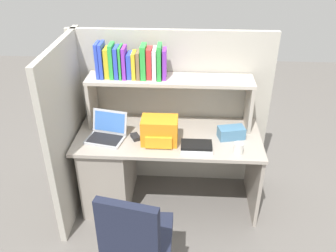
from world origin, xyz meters
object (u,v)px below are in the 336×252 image
laptop (107,133)px  computer_mouse (135,137)px  tissue_box (231,133)px  backpack (160,131)px  office_chair (138,250)px  paper_cup (238,148)px

laptop → computer_mouse: size_ratio=3.44×
laptop → computer_mouse: (0.24, 0.00, -0.03)m
tissue_box → computer_mouse: bearing=171.0°
backpack → office_chair: 0.97m
paper_cup → tissue_box: bearing=98.6°
laptop → office_chair: size_ratio=0.38×
laptop → tissue_box: laptop is taller
office_chair → paper_cup: bearing=-123.5°
backpack → tissue_box: bearing=10.1°
computer_mouse → office_chair: 0.97m
backpack → paper_cup: size_ratio=3.14×
computer_mouse → laptop: bearing=152.9°
backpack → computer_mouse: bearing=167.8°
tissue_box → office_chair: (-0.69, -0.96, -0.39)m
laptop → backpack: (0.45, -0.04, 0.06)m
backpack → computer_mouse: (-0.21, 0.05, -0.09)m
laptop → tissue_box: 1.06m
paper_cup → laptop: bearing=171.1°
laptop → backpack: backpack is taller
laptop → paper_cup: laptop is taller
tissue_box → office_chair: 1.25m
paper_cup → backpack: bearing=168.7°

